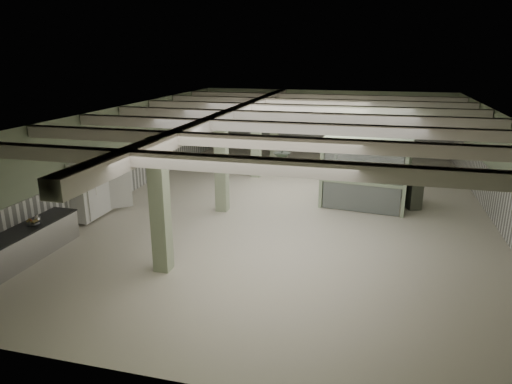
% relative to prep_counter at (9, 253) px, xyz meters
% --- Properties ---
extents(floor, '(20.00, 20.00, 0.00)m').
position_rel_prep_counter_xyz_m(floor, '(6.54, 7.00, -0.46)').
color(floor, beige).
rests_on(floor, ground).
extents(ceiling, '(14.00, 20.00, 0.02)m').
position_rel_prep_counter_xyz_m(ceiling, '(6.54, 7.00, 3.14)').
color(ceiling, beige).
rests_on(ceiling, wall_back).
extents(wall_back, '(14.00, 0.02, 3.60)m').
position_rel_prep_counter_xyz_m(wall_back, '(6.54, 17.00, 1.34)').
color(wall_back, '#95A685').
rests_on(wall_back, floor).
extents(wall_front, '(14.00, 0.02, 3.60)m').
position_rel_prep_counter_xyz_m(wall_front, '(6.54, -3.00, 1.34)').
color(wall_front, '#95A685').
rests_on(wall_front, floor).
extents(wall_left, '(0.02, 20.00, 3.60)m').
position_rel_prep_counter_xyz_m(wall_left, '(-0.46, 7.00, 1.34)').
color(wall_left, '#95A685').
rests_on(wall_left, floor).
extents(wall_right, '(0.02, 20.00, 3.60)m').
position_rel_prep_counter_xyz_m(wall_right, '(13.54, 7.00, 1.34)').
color(wall_right, '#95A685').
rests_on(wall_right, floor).
extents(wainscot_left, '(0.05, 19.90, 1.50)m').
position_rel_prep_counter_xyz_m(wainscot_left, '(-0.43, 7.00, 0.29)').
color(wainscot_left, white).
rests_on(wainscot_left, floor).
extents(wainscot_right, '(0.05, 19.90, 1.50)m').
position_rel_prep_counter_xyz_m(wainscot_right, '(13.52, 7.00, 0.29)').
color(wainscot_right, white).
rests_on(wainscot_right, floor).
extents(wainscot_back, '(13.90, 0.05, 1.50)m').
position_rel_prep_counter_xyz_m(wainscot_back, '(6.54, 16.98, 0.29)').
color(wainscot_back, white).
rests_on(wainscot_back, floor).
extents(girder, '(0.45, 19.90, 0.40)m').
position_rel_prep_counter_xyz_m(girder, '(4.04, 7.00, 2.92)').
color(girder, beige).
rests_on(girder, ceiling).
extents(beam_a, '(13.90, 0.35, 0.32)m').
position_rel_prep_counter_xyz_m(beam_a, '(6.54, -0.50, 2.96)').
color(beam_a, beige).
rests_on(beam_a, ceiling).
extents(beam_b, '(13.90, 0.35, 0.32)m').
position_rel_prep_counter_xyz_m(beam_b, '(6.54, 2.00, 2.96)').
color(beam_b, beige).
rests_on(beam_b, ceiling).
extents(beam_c, '(13.90, 0.35, 0.32)m').
position_rel_prep_counter_xyz_m(beam_c, '(6.54, 4.50, 2.96)').
color(beam_c, beige).
rests_on(beam_c, ceiling).
extents(beam_d, '(13.90, 0.35, 0.32)m').
position_rel_prep_counter_xyz_m(beam_d, '(6.54, 7.00, 2.96)').
color(beam_d, beige).
rests_on(beam_d, ceiling).
extents(beam_e, '(13.90, 0.35, 0.32)m').
position_rel_prep_counter_xyz_m(beam_e, '(6.54, 9.50, 2.96)').
color(beam_e, beige).
rests_on(beam_e, ceiling).
extents(beam_f, '(13.90, 0.35, 0.32)m').
position_rel_prep_counter_xyz_m(beam_f, '(6.54, 12.00, 2.96)').
color(beam_f, beige).
rests_on(beam_f, ceiling).
extents(beam_g, '(13.90, 0.35, 0.32)m').
position_rel_prep_counter_xyz_m(beam_g, '(6.54, 14.50, 2.96)').
color(beam_g, beige).
rests_on(beam_g, ceiling).
extents(column_a, '(0.42, 0.42, 3.60)m').
position_rel_prep_counter_xyz_m(column_a, '(4.04, 1.00, 1.34)').
color(column_a, '#A0AF8D').
rests_on(column_a, floor).
extents(column_b, '(0.42, 0.42, 3.60)m').
position_rel_prep_counter_xyz_m(column_b, '(4.04, 6.00, 1.34)').
color(column_b, '#A0AF8D').
rests_on(column_b, floor).
extents(column_c, '(0.42, 0.42, 3.60)m').
position_rel_prep_counter_xyz_m(column_c, '(4.04, 11.00, 1.34)').
color(column_c, '#A0AF8D').
rests_on(column_c, floor).
extents(column_d, '(0.42, 0.42, 3.60)m').
position_rel_prep_counter_xyz_m(column_d, '(4.04, 15.00, 1.34)').
color(column_d, '#A0AF8D').
rests_on(column_d, floor).
extents(pendant_front, '(0.44, 0.44, 0.22)m').
position_rel_prep_counter_xyz_m(pendant_front, '(7.04, 2.00, 2.59)').
color(pendant_front, '#2E3D2E').
rests_on(pendant_front, ceiling).
extents(pendant_mid, '(0.44, 0.44, 0.22)m').
position_rel_prep_counter_xyz_m(pendant_mid, '(7.04, 7.50, 2.59)').
color(pendant_mid, '#2E3D2E').
rests_on(pendant_mid, ceiling).
extents(pendant_back, '(0.44, 0.44, 0.22)m').
position_rel_prep_counter_xyz_m(pendant_back, '(7.04, 12.50, 2.59)').
color(pendant_back, '#2E3D2E').
rests_on(pendant_back, ceiling).
extents(prep_counter, '(0.87, 4.97, 0.91)m').
position_rel_prep_counter_xyz_m(prep_counter, '(0.00, 0.00, 0.00)').
color(prep_counter, '#AFAFB3').
rests_on(prep_counter, floor).
extents(pitcher_far, '(0.21, 0.24, 0.26)m').
position_rel_prep_counter_xyz_m(pitcher_far, '(0.06, 1.14, 0.57)').
color(pitcher_far, '#AFAFB3').
rests_on(pitcher_far, prep_counter).
extents(veg_colander, '(0.47, 0.47, 0.17)m').
position_rel_prep_counter_xyz_m(veg_colander, '(0.03, 1.02, 0.53)').
color(veg_colander, '#434348').
rests_on(veg_colander, prep_counter).
extents(walkin_cooler, '(1.05, 2.22, 2.04)m').
position_rel_prep_counter_xyz_m(walkin_cooler, '(-0.08, 4.34, 0.56)').
color(walkin_cooler, white).
rests_on(walkin_cooler, floor).
extents(guard_booth, '(3.52, 3.09, 2.59)m').
position_rel_prep_counter_xyz_m(guard_booth, '(9.14, 8.25, 1.29)').
color(guard_booth, '#9CB18D').
rests_on(guard_booth, floor).
extents(filing_cabinet, '(0.68, 0.79, 1.44)m').
position_rel_prep_counter_xyz_m(filing_cabinet, '(10.87, 8.03, 0.26)').
color(filing_cabinet, '#4F5446').
rests_on(filing_cabinet, floor).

